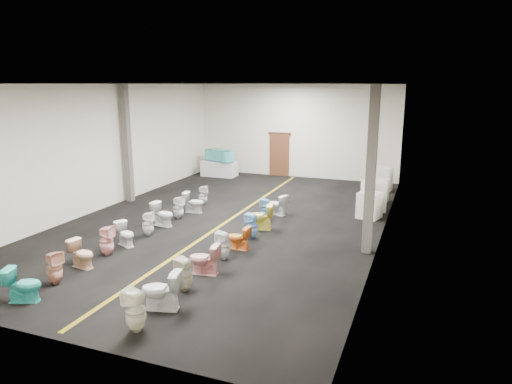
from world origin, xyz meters
TOP-DOWN VIEW (x-y plane):
  - floor at (0.00, 0.00)m, footprint 16.00×16.00m
  - ceiling at (0.00, 0.00)m, footprint 16.00×16.00m
  - wall_back at (0.00, 8.00)m, footprint 10.00×0.00m
  - wall_front at (0.00, -8.00)m, footprint 10.00×0.00m
  - wall_left at (-5.00, 0.00)m, footprint 0.00×16.00m
  - wall_right at (5.00, 0.00)m, footprint 0.00×16.00m
  - aisle_stripe at (0.00, 0.00)m, footprint 0.12×15.60m
  - back_door at (-0.80, 7.94)m, footprint 1.00×0.10m
  - door_frame at (-0.80, 7.95)m, footprint 1.15×0.08m
  - column_left at (-4.75, 1.00)m, footprint 0.25×0.25m
  - column_right at (4.75, -1.50)m, footprint 0.25×0.25m
  - display_table at (-3.57, 6.77)m, footprint 1.72×0.87m
  - bathtub at (-3.57, 6.77)m, footprint 1.77×1.12m
  - appliance_crate_a at (4.40, 1.87)m, footprint 0.86×0.86m
  - appliance_crate_b at (4.40, 2.94)m, footprint 1.00×1.00m
  - appliance_crate_c at (4.40, 4.22)m, footprint 0.87×0.87m
  - appliance_crate_d at (4.40, 6.25)m, footprint 0.84×0.84m
  - toilet_left_0 at (-1.64, -7.04)m, footprint 0.84×0.65m
  - toilet_left_1 at (-1.69, -6.13)m, footprint 0.45×0.44m
  - toilet_left_2 at (-1.79, -5.12)m, footprint 0.75×0.50m
  - toilet_left_3 at (-1.75, -4.22)m, footprint 0.43×0.42m
  - toilet_left_4 at (-1.75, -3.40)m, footprint 0.77×0.63m
  - toilet_left_5 at (-1.64, -2.43)m, footprint 0.41×0.41m
  - toilet_left_6 at (-1.76, -1.41)m, footprint 0.81×0.54m
  - toilet_left_7 at (-1.70, -0.51)m, footprint 0.41×0.40m
  - toilet_left_8 at (-1.58, 0.37)m, footprint 0.78×0.51m
  - toilet_left_9 at (-1.76, 1.42)m, footprint 0.40×0.40m
  - toilet_right_0 at (1.30, -7.24)m, footprint 0.41×0.40m
  - toilet_right_1 at (1.27, -6.32)m, footprint 0.90×0.65m
  - toilet_right_2 at (1.28, -5.39)m, footprint 0.43×0.42m
  - toilet_right_3 at (1.28, -4.42)m, footprint 0.80×0.52m
  - toilet_right_4 at (1.31, -3.40)m, footprint 0.38×0.38m
  - toilet_right_5 at (1.39, -2.54)m, footprint 0.66×0.39m
  - toilet_right_6 at (1.40, -1.56)m, footprint 0.39×0.38m
  - toilet_right_7 at (1.33, -0.65)m, footprint 0.90×0.62m
  - toilet_right_8 at (1.18, 0.30)m, footprint 0.40×0.39m
  - toilet_right_9 at (1.32, 1.14)m, footprint 0.82×0.64m

SIDE VIEW (x-z plane):
  - floor at x=0.00m, z-range 0.00..0.00m
  - aisle_stripe at x=0.00m, z-range 0.00..0.01m
  - toilet_right_5 at x=1.39m, z-range 0.00..0.67m
  - toilet_left_4 at x=-1.75m, z-range 0.00..0.69m
  - toilet_left_2 at x=-1.79m, z-range 0.00..0.71m
  - toilet_right_9 at x=1.32m, z-range 0.00..0.74m
  - toilet_left_9 at x=-1.76m, z-range 0.00..0.74m
  - toilet_left_8 at x=-1.58m, z-range 0.00..0.74m
  - toilet_left_5 at x=-1.64m, z-range 0.00..0.75m
  - toilet_left_0 at x=-1.64m, z-range 0.00..0.76m
  - display_table at x=-3.57m, z-range 0.00..0.76m
  - toilet_right_2 at x=1.28m, z-range 0.00..0.77m
  - toilet_right_3 at x=1.28m, z-range 0.00..0.77m
  - toilet_right_4 at x=1.31m, z-range 0.00..0.78m
  - toilet_left_6 at x=-1.76m, z-range 0.00..0.78m
  - toilet_right_8 at x=1.18m, z-range 0.00..0.78m
  - toilet_right_6 at x=1.40m, z-range 0.00..0.78m
  - toilet_left_7 at x=-1.70m, z-range 0.00..0.78m
  - toilet_left_1 at x=-1.69m, z-range 0.00..0.80m
  - toilet_left_3 at x=-1.75m, z-range 0.00..0.82m
  - toilet_right_1 at x=1.27m, z-range 0.00..0.83m
  - toilet_right_7 at x=1.33m, z-range 0.00..0.84m
  - toilet_right_0 at x=1.30m, z-range 0.00..0.84m
  - appliance_crate_a at x=4.40m, z-range 0.00..0.90m
  - appliance_crate_c at x=4.40m, z-range 0.00..0.91m
  - appliance_crate_d at x=4.40m, z-range 0.00..1.06m
  - appliance_crate_b at x=4.40m, z-range 0.00..1.09m
  - back_door at x=-0.80m, z-range 0.00..2.10m
  - bathtub at x=-3.57m, z-range 0.79..1.34m
  - door_frame at x=-0.80m, z-range 2.07..2.17m
  - wall_back at x=0.00m, z-range -2.75..7.25m
  - wall_front at x=0.00m, z-range -2.75..7.25m
  - wall_left at x=-5.00m, z-range -5.75..10.25m
  - wall_right at x=5.00m, z-range -5.75..10.25m
  - column_left at x=-4.75m, z-range 0.00..4.50m
  - column_right at x=4.75m, z-range 0.00..4.50m
  - ceiling at x=0.00m, z-range 4.50..4.50m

